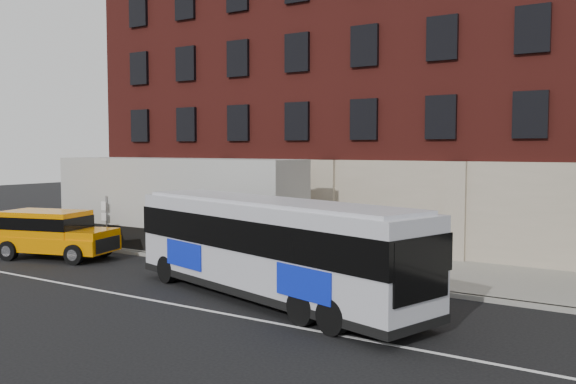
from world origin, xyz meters
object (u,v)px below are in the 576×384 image
Objects in this scene: sign_pole at (105,219)px; yellow_suv at (51,231)px; city_bus at (270,245)px; shipping_container at (175,206)px.

sign_pole is 2.74m from yellow_suv.
city_bus is (11.81, -3.70, 0.27)m from sign_pole.
yellow_suv is at bearing 175.33° from city_bus.
shipping_container is at bearing 52.44° from yellow_suv.
sign_pole is at bearing -154.12° from shipping_container.
sign_pole is 3.39m from shipping_container.
city_bus is 2.14× the size of yellow_suv.
shipping_container reaches higher than yellow_suv.
yellow_suv is 0.43× the size of shipping_container.
sign_pole is 0.20× the size of shipping_container.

